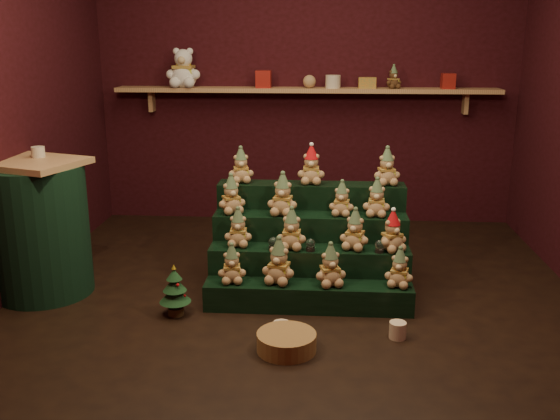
# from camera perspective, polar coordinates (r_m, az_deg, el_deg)

# --- Properties ---
(ground) EXTENTS (4.00, 4.00, 0.00)m
(ground) POSITION_cam_1_polar(r_m,az_deg,el_deg) (4.45, 1.51, -8.03)
(ground) COLOR black
(ground) RESTS_ON ground
(back_wall) EXTENTS (4.00, 0.10, 2.80)m
(back_wall) POSITION_cam_1_polar(r_m,az_deg,el_deg) (6.14, 2.44, 11.97)
(back_wall) COLOR black
(back_wall) RESTS_ON ground
(front_wall) EXTENTS (4.00, 0.10, 2.80)m
(front_wall) POSITION_cam_1_polar(r_m,az_deg,el_deg) (2.07, -0.67, 4.97)
(front_wall) COLOR black
(front_wall) RESTS_ON ground
(back_shelf) EXTENTS (3.60, 0.26, 0.24)m
(back_shelf) POSITION_cam_1_polar(r_m,az_deg,el_deg) (5.98, 2.38, 10.86)
(back_shelf) COLOR tan
(back_shelf) RESTS_ON ground
(riser_tier_front) EXTENTS (1.40, 0.22, 0.18)m
(riser_tier_front) POSITION_cam_1_polar(r_m,az_deg,el_deg) (4.25, 2.58, -7.91)
(riser_tier_front) COLOR black
(riser_tier_front) RESTS_ON ground
(riser_tier_midfront) EXTENTS (1.40, 0.22, 0.36)m
(riser_tier_midfront) POSITION_cam_1_polar(r_m,az_deg,el_deg) (4.42, 2.66, -5.70)
(riser_tier_midfront) COLOR black
(riser_tier_midfront) RESTS_ON ground
(riser_tier_midback) EXTENTS (1.40, 0.22, 0.54)m
(riser_tier_midback) POSITION_cam_1_polar(r_m,az_deg,el_deg) (4.60, 2.74, -3.66)
(riser_tier_midback) COLOR black
(riser_tier_midback) RESTS_ON ground
(riser_tier_back) EXTENTS (1.40, 0.22, 0.72)m
(riser_tier_back) POSITION_cam_1_polar(r_m,az_deg,el_deg) (4.78, 2.82, -1.78)
(riser_tier_back) COLOR black
(riser_tier_back) RESTS_ON ground
(teddy_0) EXTENTS (0.21, 0.19, 0.27)m
(teddy_0) POSITION_cam_1_polar(r_m,az_deg,el_deg) (4.21, -4.42, -4.91)
(teddy_0) COLOR tan
(teddy_0) RESTS_ON riser_tier_front
(teddy_1) EXTENTS (0.27, 0.25, 0.31)m
(teddy_1) POSITION_cam_1_polar(r_m,az_deg,el_deg) (4.18, -0.10, -4.68)
(teddy_1) COLOR tan
(teddy_1) RESTS_ON riser_tier_front
(teddy_2) EXTENTS (0.25, 0.24, 0.29)m
(teddy_2) POSITION_cam_1_polar(r_m,az_deg,el_deg) (4.16, 4.62, -5.02)
(teddy_2) COLOR tan
(teddy_2) RESTS_ON riser_tier_front
(teddy_3) EXTENTS (0.23, 0.21, 0.26)m
(teddy_3) POSITION_cam_1_polar(r_m,az_deg,el_deg) (4.21, 10.88, -5.17)
(teddy_3) COLOR tan
(teddy_3) RESTS_ON riser_tier_front
(teddy_4) EXTENTS (0.20, 0.18, 0.27)m
(teddy_4) POSITION_cam_1_polar(r_m,az_deg,el_deg) (4.37, -3.84, -1.60)
(teddy_4) COLOR tan
(teddy_4) RESTS_ON riser_tier_midfront
(teddy_5) EXTENTS (0.22, 0.20, 0.29)m
(teddy_5) POSITION_cam_1_polar(r_m,az_deg,el_deg) (4.30, 1.07, -1.72)
(teddy_5) COLOR tan
(teddy_5) RESTS_ON riser_tier_midfront
(teddy_6) EXTENTS (0.25, 0.24, 0.28)m
(teddy_6) POSITION_cam_1_polar(r_m,az_deg,el_deg) (4.32, 6.88, -1.77)
(teddy_6) COLOR tan
(teddy_6) RESTS_ON riser_tier_midfront
(teddy_7) EXTENTS (0.26, 0.26, 0.28)m
(teddy_7) POSITION_cam_1_polar(r_m,az_deg,el_deg) (4.33, 10.24, -1.92)
(teddy_7) COLOR tan
(teddy_7) RESTS_ON riser_tier_midfront
(teddy_8) EXTENTS (0.26, 0.25, 0.28)m
(teddy_8) POSITION_cam_1_polar(r_m,az_deg,el_deg) (4.53, -4.48, 1.45)
(teddy_8) COLOR tan
(teddy_8) RESTS_ON riser_tier_midback
(teddy_9) EXTENTS (0.24, 0.23, 0.30)m
(teddy_9) POSITION_cam_1_polar(r_m,az_deg,el_deg) (4.47, 0.26, 1.44)
(teddy_9) COLOR tan
(teddy_9) RESTS_ON riser_tier_midback
(teddy_10) EXTENTS (0.20, 0.18, 0.25)m
(teddy_10) POSITION_cam_1_polar(r_m,az_deg,el_deg) (4.48, 5.67, 1.06)
(teddy_10) COLOR tan
(teddy_10) RESTS_ON riser_tier_midback
(teddy_11) EXTENTS (0.21, 0.19, 0.27)m
(teddy_11) POSITION_cam_1_polar(r_m,az_deg,el_deg) (4.50, 8.83, 1.13)
(teddy_11) COLOR tan
(teddy_11) RESTS_ON riser_tier_midback
(teddy_12) EXTENTS (0.22, 0.20, 0.26)m
(teddy_12) POSITION_cam_1_polar(r_m,az_deg,el_deg) (4.70, -3.60, 4.11)
(teddy_12) COLOR tan
(teddy_12) RESTS_ON riser_tier_back
(teddy_13) EXTENTS (0.20, 0.18, 0.28)m
(teddy_13) POSITION_cam_1_polar(r_m,az_deg,el_deg) (4.65, 2.87, 4.13)
(teddy_13) COLOR tan
(teddy_13) RESTS_ON riser_tier_back
(teddy_14) EXTENTS (0.23, 0.21, 0.28)m
(teddy_14) POSITION_cam_1_polar(r_m,az_deg,el_deg) (4.68, 9.74, 3.95)
(teddy_14) COLOR tan
(teddy_14) RESTS_ON riser_tier_back
(snow_globe_a) EXTENTS (0.07, 0.07, 0.09)m
(snow_globe_a) POSITION_cam_1_polar(r_m,az_deg,el_deg) (4.30, -0.61, -3.09)
(snow_globe_a) COLOR black
(snow_globe_a) RESTS_ON riser_tier_midfront
(snow_globe_b) EXTENTS (0.07, 0.07, 0.09)m
(snow_globe_b) POSITION_cam_1_polar(r_m,az_deg,el_deg) (4.29, 2.80, -3.20)
(snow_globe_b) COLOR black
(snow_globe_b) RESTS_ON riser_tier_midfront
(snow_globe_c) EXTENTS (0.07, 0.07, 0.09)m
(snow_globe_c) POSITION_cam_1_polar(r_m,az_deg,el_deg) (4.31, 9.09, -3.30)
(snow_globe_c) COLOR black
(snow_globe_c) RESTS_ON riser_tier_midfront
(side_table) EXTENTS (0.77, 0.70, 0.97)m
(side_table) POSITION_cam_1_polar(r_m,az_deg,el_deg) (4.70, -21.12, -1.59)
(side_table) COLOR tan
(side_table) RESTS_ON ground
(table_ornament) EXTENTS (0.09, 0.09, 0.07)m
(table_ornament) POSITION_cam_1_polar(r_m,az_deg,el_deg) (4.67, -21.24, 4.97)
(table_ornament) COLOR beige
(table_ornament) RESTS_ON side_table
(mini_christmas_tree) EXTENTS (0.21, 0.21, 0.35)m
(mini_christmas_tree) POSITION_cam_1_polar(r_m,az_deg,el_deg) (4.19, -9.59, -7.27)
(mini_christmas_tree) COLOR #422F17
(mini_christmas_tree) RESTS_ON ground
(mug_left) EXTENTS (0.11, 0.11, 0.11)m
(mug_left) POSITION_cam_1_polar(r_m,az_deg,el_deg) (3.87, 0.13, -10.94)
(mug_left) COLOR beige
(mug_left) RESTS_ON ground
(mug_right) EXTENTS (0.10, 0.10, 0.10)m
(mug_right) POSITION_cam_1_polar(r_m,az_deg,el_deg) (3.94, 10.70, -10.74)
(mug_right) COLOR beige
(mug_right) RESTS_ON ground
(wicker_basket) EXTENTS (0.35, 0.35, 0.11)m
(wicker_basket) POSITION_cam_1_polar(r_m,az_deg,el_deg) (3.73, 0.60, -11.97)
(wicker_basket) COLOR olive
(wicker_basket) RESTS_ON ground
(white_bear) EXTENTS (0.33, 0.30, 0.46)m
(white_bear) POSITION_cam_1_polar(r_m,az_deg,el_deg) (6.07, -8.82, 13.17)
(white_bear) COLOR white
(white_bear) RESTS_ON back_shelf
(brown_bear) EXTENTS (0.19, 0.18, 0.21)m
(brown_bear) POSITION_cam_1_polar(r_m,az_deg,el_deg) (5.97, 10.33, 11.87)
(brown_bear) COLOR #4F301A
(brown_bear) RESTS_ON back_shelf
(gift_tin_red_a) EXTENTS (0.14, 0.14, 0.16)m
(gift_tin_red_a) POSITION_cam_1_polar(r_m,az_deg,el_deg) (5.97, -1.51, 11.88)
(gift_tin_red_a) COLOR #A22018
(gift_tin_red_a) RESTS_ON back_shelf
(gift_tin_cream) EXTENTS (0.14, 0.14, 0.12)m
(gift_tin_cream) POSITION_cam_1_polar(r_m,az_deg,el_deg) (5.94, 4.87, 11.62)
(gift_tin_cream) COLOR beige
(gift_tin_cream) RESTS_ON back_shelf
(gift_tin_red_b) EXTENTS (0.12, 0.12, 0.14)m
(gift_tin_red_b) POSITION_cam_1_polar(r_m,az_deg,el_deg) (6.05, 15.11, 11.32)
(gift_tin_red_b) COLOR #A22018
(gift_tin_red_b) RESTS_ON back_shelf
(shelf_plush_ball) EXTENTS (0.12, 0.12, 0.12)m
(shelf_plush_ball) POSITION_cam_1_polar(r_m,az_deg,el_deg) (5.94, 2.71, 11.66)
(shelf_plush_ball) COLOR tan
(shelf_plush_ball) RESTS_ON back_shelf
(scarf_gift_box) EXTENTS (0.16, 0.10, 0.10)m
(scarf_gift_box) POSITION_cam_1_polar(r_m,az_deg,el_deg) (5.96, 7.97, 11.44)
(scarf_gift_box) COLOR orange
(scarf_gift_box) RESTS_ON back_shelf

